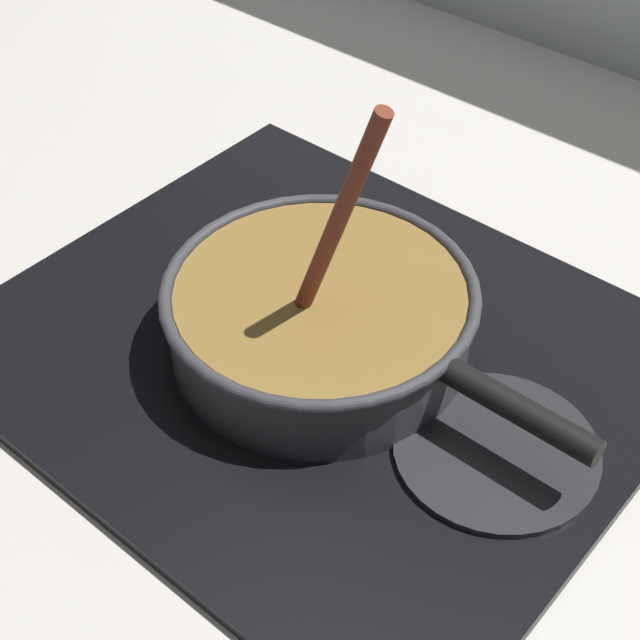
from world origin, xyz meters
TOP-DOWN VIEW (x-y plane):
  - ground at (0.00, 0.00)m, footprint 2.40×1.60m
  - hob_plate at (-0.01, 0.16)m, footprint 0.56×0.48m
  - burner_ring at (-0.01, 0.16)m, footprint 0.18×0.18m
  - spare_burner at (0.17, 0.16)m, footprint 0.16×0.16m
  - cooking_pan at (-0.01, 0.16)m, footprint 0.39×0.27m

SIDE VIEW (x-z plane):
  - ground at x=0.00m, z-range -0.04..0.00m
  - hob_plate at x=-0.01m, z-range 0.00..0.01m
  - spare_burner at x=0.17m, z-range 0.01..0.02m
  - burner_ring at x=-0.01m, z-range 0.01..0.02m
  - cooking_pan at x=-0.01m, z-range -0.08..0.18m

